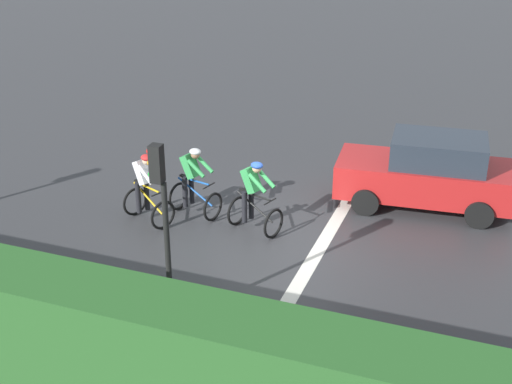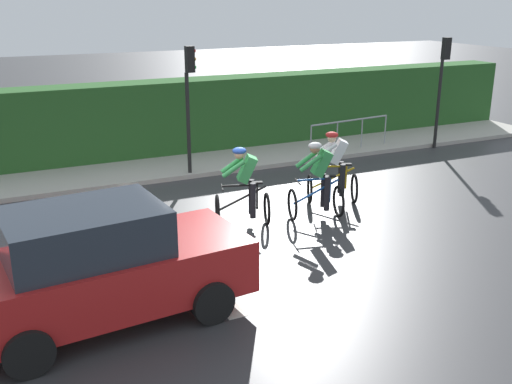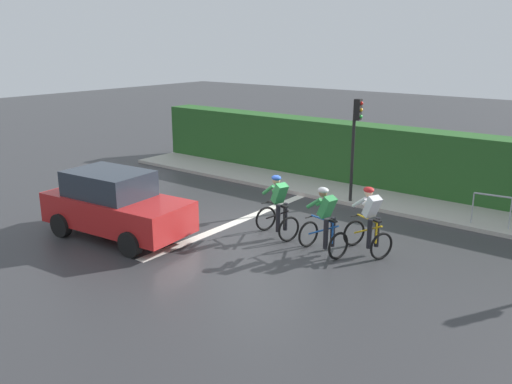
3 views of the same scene
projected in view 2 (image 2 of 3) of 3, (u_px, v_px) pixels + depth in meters
The scene contains 12 objects.
ground_plane at pixel (210, 229), 12.20m from camera, with size 80.00×80.00×0.00m, color #333335.
sidewalk_kerb at pixel (214, 159), 17.17m from camera, with size 2.80×22.44×0.12m, color #ADA89E.
stone_wall_low at pixel (203, 144), 17.87m from camera, with size 0.44×22.44×0.62m, color gray.
hedge_wall at pixel (199, 116), 17.88m from camera, with size 1.10×22.44×2.20m, color #265623.
road_marking_stop_line at pixel (168, 236), 11.84m from camera, with size 7.00×0.30×0.01m, color silver.
cyclist_lead at pixel (335, 169), 13.49m from camera, with size 1.05×1.26×1.66m.
cyclist_second at pixel (318, 182), 12.55m from camera, with size 0.91×1.21×1.66m.
cyclist_mid at pixel (244, 189), 12.14m from camera, with size 0.97×1.23×1.66m.
car_red at pixel (101, 266), 8.50m from camera, with size 2.18×4.24×1.76m.
traffic_light_near_crossing at pixel (189, 92), 15.02m from camera, with size 0.21×0.31×3.34m.
traffic_light_far_junction at pixel (443, 76), 18.01m from camera, with size 0.21×0.31×3.34m.
pedestrian_railing_kerbside at pixel (350, 128), 17.79m from camera, with size 0.40×2.90×1.03m.
Camera 2 is at (10.67, -3.98, 4.53)m, focal length 42.06 mm.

